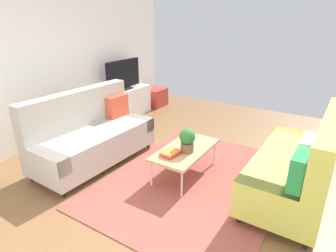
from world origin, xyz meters
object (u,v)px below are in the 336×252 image
at_px(coffee_table, 185,150).
at_px(vase_0, 103,92).
at_px(couch_beige, 92,135).
at_px(tv_console, 124,104).
at_px(tv, 123,75).
at_px(storage_trunk, 156,97).
at_px(bottle_0, 112,90).
at_px(bottle_1, 115,87).
at_px(table_book_0, 170,154).
at_px(potted_plant, 187,140).
at_px(couch_green, 299,165).

xyz_separation_m(coffee_table, vase_0, (0.88, 2.40, 0.31)).
xyz_separation_m(couch_beige, tv_console, (1.84, 0.93, -0.12)).
xyz_separation_m(tv, vase_0, (-0.58, 0.07, -0.25)).
bearing_deg(couch_beige, storage_trunk, -162.34).
xyz_separation_m(storage_trunk, bottle_0, (-1.50, 0.06, 0.50)).
height_order(tv, bottle_1, tv).
bearing_deg(table_book_0, potted_plant, -33.80).
xyz_separation_m(table_book_0, bottle_0, (1.34, 2.24, 0.28)).
bearing_deg(couch_green, bottle_0, 79.27).
relative_size(couch_green, coffee_table, 1.74).
xyz_separation_m(potted_plant, vase_0, (0.95, 2.47, 0.11)).
xyz_separation_m(couch_beige, tv, (1.84, 0.91, 0.51)).
bearing_deg(bottle_1, bottle_0, 180.00).
height_order(tv_console, storage_trunk, tv_console).
bearing_deg(tv, bottle_1, -176.22).
height_order(couch_green, bottle_0, couch_green).
height_order(couch_green, tv_console, couch_green).
distance_m(bottle_0, bottle_1, 0.10).
bearing_deg(table_book_0, tv, 52.42).
height_order(couch_beige, potted_plant, couch_beige).
distance_m(couch_green, vase_0, 3.88).
distance_m(couch_green, tv_console, 3.96).
distance_m(couch_green, table_book_0, 1.60).
relative_size(tv_console, bottle_0, 8.81).
xyz_separation_m(tv_console, bottle_0, (-0.40, -0.04, 0.40)).
bearing_deg(coffee_table, couch_green, -78.80).
bearing_deg(bottle_0, couch_beige, -148.26).
distance_m(potted_plant, vase_0, 2.65).
distance_m(table_book_0, bottle_1, 2.68).
bearing_deg(tv_console, couch_green, -107.33).
height_order(potted_plant, bottle_1, bottle_1).
height_order(tv_console, vase_0, vase_0).
distance_m(storage_trunk, bottle_0, 1.58).
bearing_deg(bottle_0, bottle_1, 0.00).
relative_size(vase_0, bottle_0, 0.84).
distance_m(potted_plant, table_book_0, 0.29).
bearing_deg(coffee_table, potted_plant, -139.31).
relative_size(table_book_0, vase_0, 1.80).
bearing_deg(couch_beige, tv_console, -151.30).
height_order(couch_green, table_book_0, couch_green).
bearing_deg(table_book_0, bottle_1, 57.32).
distance_m(table_book_0, bottle_0, 2.62).
bearing_deg(bottle_1, coffee_table, -116.57).
bearing_deg(couch_green, vase_0, 82.16).
xyz_separation_m(tv_console, potted_plant, (-1.53, -2.42, 0.28)).
bearing_deg(vase_0, storage_trunk, -5.10).
height_order(table_book_0, vase_0, vase_0).
distance_m(couch_green, tv, 3.97).
relative_size(storage_trunk, table_book_0, 2.17).
distance_m(coffee_table, vase_0, 2.58).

